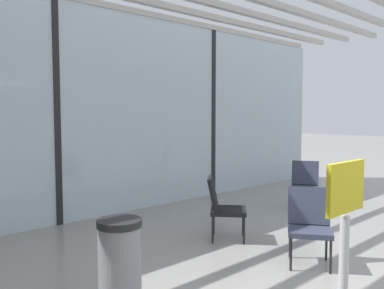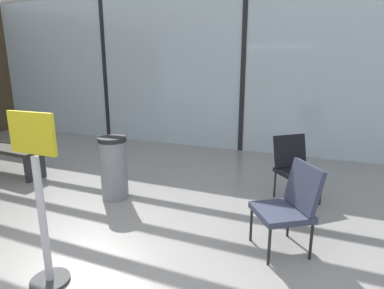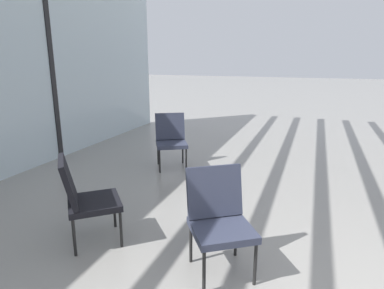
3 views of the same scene
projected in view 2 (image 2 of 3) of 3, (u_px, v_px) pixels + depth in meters
glass_curtain_wall at (244, 69)px, 6.42m from camera, size 14.00×0.08×3.50m
window_mullion_0 at (106, 69)px, 7.72m from camera, size 0.10×0.12×3.50m
window_mullion_1 at (244, 69)px, 6.42m from camera, size 0.10×0.12×3.50m
parked_airplane at (224, 58)px, 10.77m from camera, size 14.35×4.21×4.21m
lounge_chair_0 at (295, 164)px, 4.17m from camera, size 0.71×0.71×0.87m
lounge_chair_3 at (290, 202)px, 2.97m from camera, size 0.70×0.69×0.87m
waiting_bench at (7, 153)px, 5.20m from camera, size 1.52×0.49×0.47m
trash_bin at (114, 168)px, 4.21m from camera, size 0.38×0.38×0.86m
info_sign at (41, 208)px, 2.44m from camera, size 0.44×0.32×1.44m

